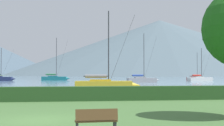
% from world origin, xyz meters
% --- Properties ---
extents(ground_plane, '(1000.00, 1000.00, 0.00)m').
position_xyz_m(ground_plane, '(0.00, 0.00, 0.00)').
color(ground_plane, '#477038').
extents(harbor_water, '(320.00, 246.00, 0.00)m').
position_xyz_m(harbor_water, '(0.00, 137.00, 0.00)').
color(harbor_water, slate).
rests_on(harbor_water, ground_plane).
extents(hedge_line, '(80.00, 1.20, 1.22)m').
position_xyz_m(hedge_line, '(0.00, 11.00, 0.61)').
color(hedge_line, '#284C23').
rests_on(hedge_line, ground_plane).
extents(sailboat_slip_1, '(6.62, 2.53, 8.89)m').
position_xyz_m(sailboat_slip_1, '(41.94, 81.95, 0.55)').
color(sailboat_slip_1, red).
rests_on(sailboat_slip_1, harbor_water).
extents(sailboat_slip_2, '(8.98, 3.45, 13.46)m').
position_xyz_m(sailboat_slip_2, '(-2.93, 85.94, 0.76)').
color(sailboat_slip_2, '#19707A').
rests_on(sailboat_slip_2, harbor_water).
extents(sailboat_slip_4, '(8.28, 2.73, 12.15)m').
position_xyz_m(sailboat_slip_4, '(19.45, 61.18, 0.70)').
color(sailboat_slip_4, '#9E9EA3').
rests_on(sailboat_slip_4, harbor_water).
extents(sailboat_slip_6, '(8.04, 3.05, 9.44)m').
position_xyz_m(sailboat_slip_6, '(38.72, 71.16, 0.66)').
color(sailboat_slip_6, white).
rests_on(sailboat_slip_6, harbor_water).
extents(sailboat_slip_7, '(9.24, 3.64, 11.10)m').
position_xyz_m(sailboat_slip_7, '(6.47, 28.10, 0.75)').
color(sailboat_slip_7, gold).
rests_on(sailboat_slip_7, harbor_water).
extents(park_bench_near_path, '(1.72, 0.58, 0.95)m').
position_xyz_m(park_bench_near_path, '(2.61, -3.74, 0.53)').
color(park_bench_near_path, brown).
rests_on(park_bench_near_path, ground_plane).
extents(distant_hill_east_ridge, '(251.49, 251.49, 37.03)m').
position_xyz_m(distant_hill_east_ridge, '(160.71, 348.85, 18.51)').
color(distant_hill_east_ridge, slate).
rests_on(distant_hill_east_ridge, ground_plane).
extents(distant_hill_far_shoulder, '(332.43, 332.43, 60.92)m').
position_xyz_m(distant_hill_far_shoulder, '(101.47, 330.05, 30.46)').
color(distant_hill_far_shoulder, slate).
rests_on(distant_hill_far_shoulder, ground_plane).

